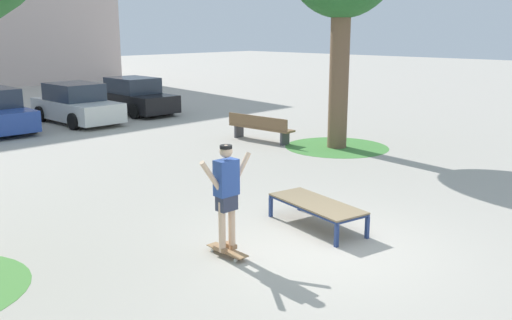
{
  "coord_description": "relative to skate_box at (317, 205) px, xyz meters",
  "views": [
    {
      "loc": [
        -6.94,
        -5.04,
        3.49
      ],
      "look_at": [
        0.72,
        2.23,
        1.0
      ],
      "focal_mm": 39.09,
      "sensor_mm": 36.0,
      "label": 1
    }
  ],
  "objects": [
    {
      "name": "skateboard",
      "position": [
        -2.01,
        0.22,
        -0.34
      ],
      "size": [
        0.24,
        0.81,
        0.09
      ],
      "color": "#9E754C",
      "rests_on": "ground"
    },
    {
      "name": "ground_plane",
      "position": [
        -0.72,
        -0.73,
        -0.41
      ],
      "size": [
        120.0,
        120.0,
        0.0
      ],
      "primitive_type": "plane",
      "color": "#B2AA9E"
    },
    {
      "name": "grass_patch_near_right",
      "position": [
        6.01,
        3.83,
        -0.41
      ],
      "size": [
        3.12,
        3.12,
        0.01
      ],
      "primitive_type": "cylinder",
      "color": "#47893D",
      "rests_on": "ground"
    },
    {
      "name": "park_bench",
      "position": [
        5.09,
        6.15,
        0.03
      ],
      "size": [
        0.55,
        2.42,
        0.83
      ],
      "color": "brown",
      "rests_on": "ground"
    },
    {
      "name": "skater",
      "position": [
        -2.01,
        0.22,
        0.66
      ],
      "size": [
        1.0,
        0.3,
        1.69
      ],
      "color": "beige",
      "rests_on": "skateboard"
    },
    {
      "name": "skate_box",
      "position": [
        0.0,
        0.0,
        0.0
      ],
      "size": [
        1.14,
        2.02,
        0.46
      ],
      "color": "navy",
      "rests_on": "ground"
    },
    {
      "name": "car_white",
      "position": [
        2.9,
        13.66,
        0.28
      ],
      "size": [
        1.96,
        4.22,
        1.5
      ],
      "color": "silver",
      "rests_on": "ground"
    },
    {
      "name": "car_black",
      "position": [
        5.88,
        14.17,
        0.28
      ],
      "size": [
        2.06,
        4.27,
        1.5
      ],
      "color": "black",
      "rests_on": "ground"
    }
  ]
}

